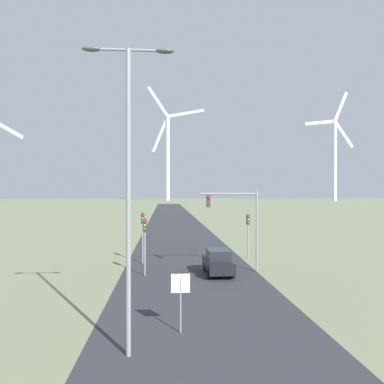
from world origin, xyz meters
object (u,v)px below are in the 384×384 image
at_px(traffic_light_post_near_right, 248,226).
at_px(wind_turbine_left, 168,148).
at_px(stop_sign_near, 181,292).
at_px(wind_turbine_center, 335,152).
at_px(traffic_light_post_near_left, 143,227).
at_px(traffic_light_mast_overhead, 237,214).
at_px(streetlamp, 128,166).
at_px(car_approaching, 218,262).
at_px(traffic_light_post_mid_left, 145,234).

bearing_deg(traffic_light_post_near_right, wind_turbine_left, 91.55).
relative_size(stop_sign_near, wind_turbine_center, 0.04).
relative_size(stop_sign_near, traffic_light_post_near_left, 0.60).
bearing_deg(traffic_light_mast_overhead, traffic_light_post_near_left, 153.14).
xyz_separation_m(stop_sign_near, traffic_light_post_near_left, (-2.49, 15.39, 1.32)).
height_order(streetlamp, traffic_light_mast_overhead, streetlamp).
xyz_separation_m(car_approaching, wind_turbine_left, (-1.83, 207.94, 31.82)).
bearing_deg(streetlamp, car_approaching, 68.21).
distance_m(traffic_light_post_near_right, wind_turbine_center, 207.67).
distance_m(streetlamp, traffic_light_post_near_left, 17.92).
height_order(streetlamp, traffic_light_post_near_left, streetlamp).
relative_size(traffic_light_post_near_left, car_approaching, 1.02).
distance_m(streetlamp, traffic_light_post_mid_left, 13.63).
xyz_separation_m(stop_sign_near, wind_turbine_center, (100.82, 200.42, 27.49)).
bearing_deg(traffic_light_post_near_right, streetlamp, -114.55).
bearing_deg(car_approaching, wind_turbine_left, 90.50).
bearing_deg(traffic_light_post_mid_left, traffic_light_post_near_left, 95.27).
bearing_deg(wind_turbine_center, traffic_light_post_mid_left, -118.50).
height_order(stop_sign_near, traffic_light_post_near_right, traffic_light_post_near_right).
xyz_separation_m(traffic_light_post_near_left, traffic_light_post_mid_left, (0.41, -4.46, -0.12)).
distance_m(streetlamp, wind_turbine_left, 222.42).
height_order(stop_sign_near, wind_turbine_left, wind_turbine_left).
relative_size(traffic_light_post_near_left, traffic_light_mast_overhead, 0.69).
bearing_deg(traffic_light_mast_overhead, wind_turbine_left, 90.94).
distance_m(stop_sign_near, wind_turbine_center, 226.03).
height_order(streetlamp, car_approaching, streetlamp).
bearing_deg(stop_sign_near, streetlamp, -133.60).
relative_size(streetlamp, traffic_light_mast_overhead, 1.86).
bearing_deg(car_approaching, streetlamp, -111.79).
relative_size(traffic_light_post_near_right, wind_turbine_center, 0.06).
bearing_deg(wind_turbine_left, wind_turbine_center, -10.47).
relative_size(streetlamp, traffic_light_post_near_left, 2.68).
height_order(traffic_light_mast_overhead, car_approaching, traffic_light_mast_overhead).
bearing_deg(traffic_light_mast_overhead, traffic_light_post_mid_left, -173.36).
xyz_separation_m(traffic_light_mast_overhead, car_approaching, (-1.56, -0.87, -3.41)).
bearing_deg(car_approaching, traffic_light_post_near_left, 141.38).
xyz_separation_m(streetlamp, traffic_light_post_near_left, (-0.49, 17.48, -3.89)).
bearing_deg(traffic_light_post_mid_left, traffic_light_post_near_right, 35.00).
relative_size(streetlamp, traffic_light_post_near_right, 2.88).
distance_m(car_approaching, wind_turbine_center, 215.11).
bearing_deg(wind_turbine_left, traffic_light_post_near_left, -91.08).
height_order(car_approaching, wind_turbine_center, wind_turbine_center).
bearing_deg(car_approaching, traffic_light_mast_overhead, 28.98).
relative_size(traffic_light_mast_overhead, wind_turbine_center, 0.09).
height_order(stop_sign_near, traffic_light_post_mid_left, traffic_light_post_mid_left).
bearing_deg(traffic_light_mast_overhead, wind_turbine_center, 63.02).
bearing_deg(streetlamp, wind_turbine_left, 89.13).
bearing_deg(stop_sign_near, traffic_light_post_near_left, 99.20).
distance_m(stop_sign_near, traffic_light_post_mid_left, 11.19).
bearing_deg(traffic_light_post_near_left, wind_turbine_left, 88.92).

